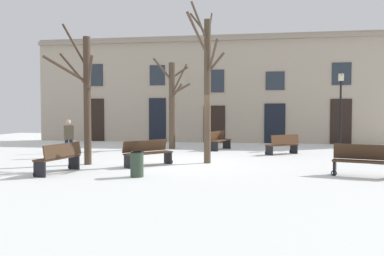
{
  "coord_description": "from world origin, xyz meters",
  "views": [
    {
      "loc": [
        2.6,
        -14.29,
        1.91
      ],
      "look_at": [
        0.0,
        1.98,
        1.21
      ],
      "focal_mm": 37.38,
      "sensor_mm": 36.0,
      "label": 1
    }
  ],
  "objects_px": {
    "tree_center": "(207,83)",
    "bench_near_lamp": "(219,140)",
    "bench_back_to_back_right": "(283,145)",
    "tree_right_of_center": "(172,102)",
    "litter_bin": "(137,164)",
    "bench_back_to_back_left": "(59,157)",
    "bench_facing_shops": "(363,161)",
    "bench_near_center_tree": "(148,152)",
    "person_crossing_plaza": "(69,137)",
    "streetlamp": "(341,102)",
    "tree_near_facade": "(85,95)"
  },
  "relations": [
    {
      "from": "litter_bin",
      "to": "bench_facing_shops",
      "type": "height_order",
      "value": "bench_facing_shops"
    },
    {
      "from": "bench_near_lamp",
      "to": "bench_facing_shops",
      "type": "height_order",
      "value": "bench_facing_shops"
    },
    {
      "from": "tree_near_facade",
      "to": "tree_right_of_center",
      "type": "distance_m",
      "value": 6.68
    },
    {
      "from": "bench_facing_shops",
      "to": "bench_near_center_tree",
      "type": "bearing_deg",
      "value": -173.71
    },
    {
      "from": "tree_center",
      "to": "litter_bin",
      "type": "xyz_separation_m",
      "value": [
        -1.63,
        -3.37,
        -2.57
      ]
    },
    {
      "from": "bench_near_center_tree",
      "to": "tree_near_facade",
      "type": "bearing_deg",
      "value": 129.81
    },
    {
      "from": "person_crossing_plaza",
      "to": "tree_right_of_center",
      "type": "bearing_deg",
      "value": 20.61
    },
    {
      "from": "streetlamp",
      "to": "bench_back_to_back_left",
      "type": "height_order",
      "value": "streetlamp"
    },
    {
      "from": "bench_facing_shops",
      "to": "tree_near_facade",
      "type": "bearing_deg",
      "value": -171.03
    },
    {
      "from": "bench_near_center_tree",
      "to": "bench_back_to_back_left",
      "type": "height_order",
      "value": "bench_back_to_back_left"
    },
    {
      "from": "tree_near_facade",
      "to": "person_crossing_plaza",
      "type": "relative_size",
      "value": 3.23
    },
    {
      "from": "tree_right_of_center",
      "to": "person_crossing_plaza",
      "type": "xyz_separation_m",
      "value": [
        -3.42,
        -4.49,
        -1.5
      ]
    },
    {
      "from": "bench_near_center_tree",
      "to": "person_crossing_plaza",
      "type": "height_order",
      "value": "person_crossing_plaza"
    },
    {
      "from": "tree_center",
      "to": "bench_facing_shops",
      "type": "xyz_separation_m",
      "value": [
        4.88,
        -2.26,
        -2.48
      ]
    },
    {
      "from": "tree_right_of_center",
      "to": "bench_near_center_tree",
      "type": "height_order",
      "value": "tree_right_of_center"
    },
    {
      "from": "litter_bin",
      "to": "bench_near_center_tree",
      "type": "distance_m",
      "value": 2.36
    },
    {
      "from": "tree_near_facade",
      "to": "bench_back_to_back_left",
      "type": "xyz_separation_m",
      "value": [
        0.03,
        -2.01,
        -1.98
      ]
    },
    {
      "from": "litter_bin",
      "to": "person_crossing_plaza",
      "type": "height_order",
      "value": "person_crossing_plaza"
    },
    {
      "from": "bench_near_lamp",
      "to": "bench_back_to_back_left",
      "type": "xyz_separation_m",
      "value": [
        -4.2,
        -8.19,
        0.01
      ]
    },
    {
      "from": "bench_near_lamp",
      "to": "bench_back_to_back_left",
      "type": "bearing_deg",
      "value": 171.84
    },
    {
      "from": "tree_right_of_center",
      "to": "person_crossing_plaza",
      "type": "bearing_deg",
      "value": -127.26
    },
    {
      "from": "tree_near_facade",
      "to": "bench_near_center_tree",
      "type": "bearing_deg",
      "value": 0.76
    },
    {
      "from": "litter_bin",
      "to": "bench_back_to_back_left",
      "type": "relative_size",
      "value": 0.4
    },
    {
      "from": "tree_center",
      "to": "streetlamp",
      "type": "bearing_deg",
      "value": 48.84
    },
    {
      "from": "streetlamp",
      "to": "bench_facing_shops",
      "type": "bearing_deg",
      "value": -97.35
    },
    {
      "from": "bench_back_to_back_left",
      "to": "bench_facing_shops",
      "type": "distance_m",
      "value": 9.11
    },
    {
      "from": "tree_right_of_center",
      "to": "bench_facing_shops",
      "type": "distance_m",
      "value": 10.72
    },
    {
      "from": "litter_bin",
      "to": "bench_facing_shops",
      "type": "bearing_deg",
      "value": 9.71
    },
    {
      "from": "streetlamp",
      "to": "person_crossing_plaza",
      "type": "distance_m",
      "value": 13.44
    },
    {
      "from": "bench_back_to_back_right",
      "to": "bench_near_center_tree",
      "type": "xyz_separation_m",
      "value": [
        -4.91,
        -4.48,
        0.03
      ]
    },
    {
      "from": "tree_near_facade",
      "to": "person_crossing_plaza",
      "type": "bearing_deg",
      "value": 129.74
    },
    {
      "from": "tree_center",
      "to": "tree_right_of_center",
      "type": "relative_size",
      "value": 1.28
    },
    {
      "from": "tree_right_of_center",
      "to": "bench_facing_shops",
      "type": "xyz_separation_m",
      "value": [
        7.29,
        -7.62,
        -1.89
      ]
    },
    {
      "from": "streetlamp",
      "to": "person_crossing_plaza",
      "type": "relative_size",
      "value": 2.49
    },
    {
      "from": "streetlamp",
      "to": "bench_near_lamp",
      "type": "distance_m",
      "value": 6.6
    },
    {
      "from": "tree_center",
      "to": "bench_near_lamp",
      "type": "distance_m",
      "value": 5.68
    },
    {
      "from": "bench_near_lamp",
      "to": "bench_back_to_back_left",
      "type": "height_order",
      "value": "bench_back_to_back_left"
    },
    {
      "from": "bench_back_to_back_left",
      "to": "person_crossing_plaza",
      "type": "relative_size",
      "value": 1.19
    },
    {
      "from": "tree_right_of_center",
      "to": "litter_bin",
      "type": "bearing_deg",
      "value": -84.88
    },
    {
      "from": "litter_bin",
      "to": "person_crossing_plaza",
      "type": "relative_size",
      "value": 0.48
    },
    {
      "from": "streetlamp",
      "to": "person_crossing_plaza",
      "type": "bearing_deg",
      "value": -152.99
    },
    {
      "from": "bench_facing_shops",
      "to": "person_crossing_plaza",
      "type": "distance_m",
      "value": 11.16
    },
    {
      "from": "tree_right_of_center",
      "to": "bench_back_to_back_left",
      "type": "distance_m",
      "value": 8.83
    },
    {
      "from": "tree_center",
      "to": "litter_bin",
      "type": "bearing_deg",
      "value": -115.82
    },
    {
      "from": "bench_back_to_back_left",
      "to": "bench_near_lamp",
      "type": "bearing_deg",
      "value": 162.23
    },
    {
      "from": "bench_back_to_back_right",
      "to": "litter_bin",
      "type": "bearing_deg",
      "value": 17.56
    },
    {
      "from": "person_crossing_plaza",
      "to": "streetlamp",
      "type": "bearing_deg",
      "value": -5.11
    },
    {
      "from": "tree_right_of_center",
      "to": "bench_back_to_back_right",
      "type": "xyz_separation_m",
      "value": [
        5.37,
        -1.91,
        -1.92
      ]
    },
    {
      "from": "tree_right_of_center",
      "to": "bench_near_lamp",
      "type": "distance_m",
      "value": 3.08
    },
    {
      "from": "tree_center",
      "to": "bench_back_to_back_right",
      "type": "distance_m",
      "value": 5.19
    }
  ]
}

